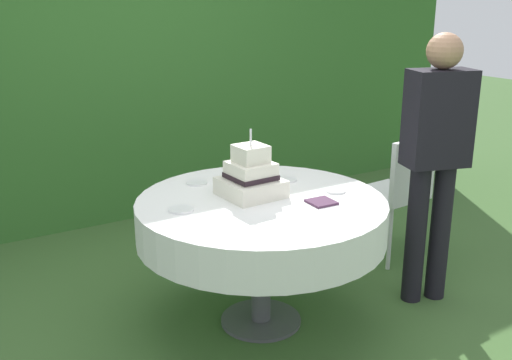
{
  "coord_description": "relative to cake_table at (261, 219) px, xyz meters",
  "views": [
    {
      "loc": [
        -1.61,
        -2.58,
        1.8
      ],
      "look_at": [
        -0.01,
        0.04,
        0.84
      ],
      "focal_mm": 42.09,
      "sensor_mm": 36.0,
      "label": 1
    }
  ],
  "objects": [
    {
      "name": "cake_table",
      "position": [
        0.0,
        0.0,
        0.0
      ],
      "size": [
        1.35,
        1.35,
        0.74
      ],
      "color": "#4C4C51",
      "rests_on": "ground_plane"
    },
    {
      "name": "serving_plate_far",
      "position": [
        0.42,
        -0.11,
        0.12
      ],
      "size": [
        0.11,
        0.11,
        0.01
      ],
      "primitive_type": "cylinder",
      "color": "white",
      "rests_on": "cake_table"
    },
    {
      "name": "serving_plate_left",
      "position": [
        -0.44,
        0.07,
        0.12
      ],
      "size": [
        0.13,
        0.13,
        0.01
      ],
      "primitive_type": "cylinder",
      "color": "white",
      "rests_on": "cake_table"
    },
    {
      "name": "serving_plate_near",
      "position": [
        0.31,
        0.22,
        0.12
      ],
      "size": [
        0.13,
        0.13,
        0.01
      ],
      "primitive_type": "cylinder",
      "color": "white",
      "rests_on": "cake_table"
    },
    {
      "name": "napkin_stack",
      "position": [
        0.24,
        -0.21,
        0.12
      ],
      "size": [
        0.14,
        0.14,
        0.01
      ],
      "primitive_type": "cube",
      "rotation": [
        0.0,
        0.0,
        -0.04
      ],
      "color": "#4C2D47",
      "rests_on": "cake_table"
    },
    {
      "name": "ground_plane",
      "position": [
        0.0,
        0.0,
        -0.63
      ],
      "size": [
        20.0,
        20.0,
        0.0
      ],
      "primitive_type": "plane",
      "color": "#3D602D"
    },
    {
      "name": "wedding_cake",
      "position": [
        -0.01,
        0.09,
        0.21
      ],
      "size": [
        0.32,
        0.32,
        0.37
      ],
      "color": "silver",
      "rests_on": "cake_table"
    },
    {
      "name": "garden_chair",
      "position": [
        1.25,
        0.22,
        -0.09
      ],
      "size": [
        0.43,
        0.43,
        0.89
      ],
      "color": "white",
      "rests_on": "ground_plane"
    },
    {
      "name": "foliage_hedge",
      "position": [
        0.0,
        2.2,
        0.68
      ],
      "size": [
        6.71,
        0.49,
        2.63
      ],
      "primitive_type": "cube",
      "color": "#336628",
      "rests_on": "ground_plane"
    },
    {
      "name": "standing_person",
      "position": [
        1.0,
        -0.28,
        0.3
      ],
      "size": [
        0.4,
        0.3,
        1.6
      ],
      "color": "black",
      "rests_on": "ground_plane"
    },
    {
      "name": "serving_plate_right",
      "position": [
        -0.17,
        0.43,
        0.12
      ],
      "size": [
        0.12,
        0.12,
        0.01
      ],
      "primitive_type": "cylinder",
      "color": "white",
      "rests_on": "cake_table"
    }
  ]
}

